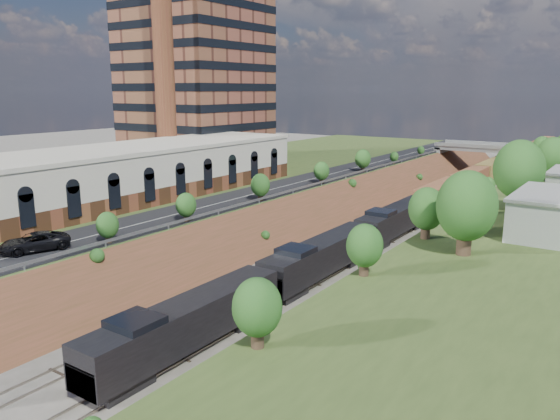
# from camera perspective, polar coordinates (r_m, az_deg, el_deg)

# --- Properties ---
(platform_left) EXTENTS (44.00, 180.00, 5.00)m
(platform_left) POSITION_cam_1_polar(r_m,az_deg,el_deg) (93.92, -8.43, 1.97)
(platform_left) COLOR #3A5121
(platform_left) RESTS_ON ground
(embankment_left) EXTENTS (10.00, 180.00, 10.00)m
(embankment_left) POSITION_cam_1_polar(r_m,az_deg,el_deg) (81.48, 3.13, -1.32)
(embankment_left) COLOR brown
(embankment_left) RESTS_ON ground
(embankment_right) EXTENTS (10.00, 180.00, 10.00)m
(embankment_right) POSITION_cam_1_polar(r_m,az_deg,el_deg) (73.04, 18.10, -3.58)
(embankment_right) COLOR brown
(embankment_right) RESTS_ON ground
(rail_left_track) EXTENTS (1.58, 180.00, 0.18)m
(rail_left_track) POSITION_cam_1_polar(r_m,az_deg,el_deg) (77.61, 8.45, -2.08)
(rail_left_track) COLOR gray
(rail_left_track) RESTS_ON ground
(rail_right_track) EXTENTS (1.58, 180.00, 0.18)m
(rail_right_track) POSITION_cam_1_polar(r_m,az_deg,el_deg) (75.60, 12.00, -2.61)
(rail_right_track) COLOR gray
(rail_right_track) RESTS_ON ground
(road) EXTENTS (8.00, 180.00, 0.10)m
(road) POSITION_cam_1_polar(r_m,az_deg,el_deg) (82.79, 0.50, 2.49)
(road) COLOR black
(road) RESTS_ON platform_left
(guardrail) EXTENTS (0.10, 171.00, 0.70)m
(guardrail) POSITION_cam_1_polar(r_m,az_deg,el_deg) (80.37, 2.85, 2.53)
(guardrail) COLOR #99999E
(guardrail) RESTS_ON platform_left
(commercial_building) EXTENTS (14.30, 62.30, 7.00)m
(commercial_building) POSITION_cam_1_polar(r_m,az_deg,el_deg) (74.49, -17.19, 3.50)
(commercial_building) COLOR brown
(commercial_building) RESTS_ON platform_left
(highrise_tower) EXTENTS (22.00, 22.00, 53.90)m
(highrise_tower) POSITION_cam_1_polar(r_m,az_deg,el_deg) (109.48, -8.99, 19.40)
(highrise_tower) COLOR brown
(highrise_tower) RESTS_ON platform_left
(smokestack) EXTENTS (3.20, 3.20, 40.00)m
(smokestack) POSITION_cam_1_polar(r_m,az_deg,el_deg) (91.77, -12.08, 15.71)
(smokestack) COLOR brown
(smokestack) RESTS_ON platform_left
(overpass) EXTENTS (24.50, 8.30, 7.40)m
(overpass) POSITION_cam_1_polar(r_m,az_deg,el_deg) (134.01, 21.24, 5.43)
(overpass) COLOR gray
(overpass) RESTS_ON ground
(tree_right_large) EXTENTS (5.25, 5.25, 7.61)m
(tree_right_large) POSITION_cam_1_polar(r_m,az_deg,el_deg) (50.54, 18.93, 0.33)
(tree_right_large) COLOR #473323
(tree_right_large) RESTS_ON platform_right
(tree_left_crest) EXTENTS (2.45, 2.45, 3.55)m
(tree_left_crest) POSITION_cam_1_polar(r_m,az_deg,el_deg) (51.48, -21.28, -2.32)
(tree_left_crest) COLOR #473323
(tree_left_crest) RESTS_ON platform_left
(freight_train) EXTENTS (3.17, 177.77, 4.70)m
(freight_train) POSITION_cam_1_polar(r_m,az_deg,el_deg) (114.50, 20.12, 3.32)
(freight_train) COLOR black
(freight_train) RESTS_ON ground
(suv) EXTENTS (4.60, 6.57, 1.66)m
(suv) POSITION_cam_1_polar(r_m,az_deg,el_deg) (54.23, -24.28, -3.06)
(suv) COLOR black
(suv) RESTS_ON road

